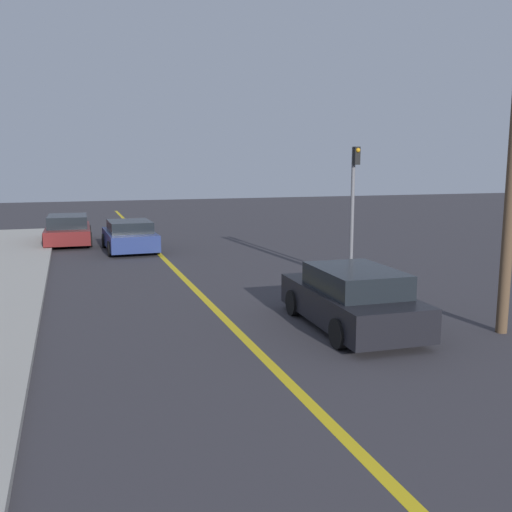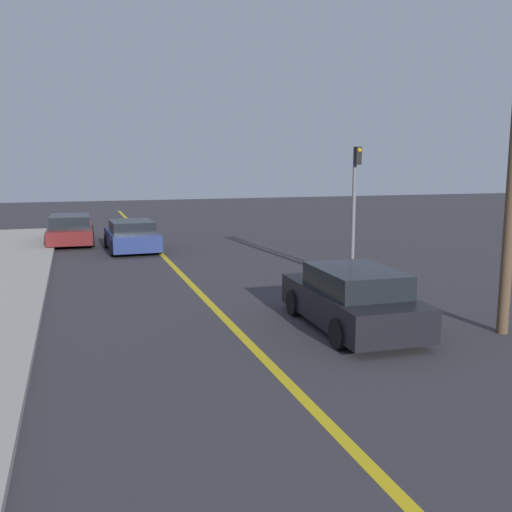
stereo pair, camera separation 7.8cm
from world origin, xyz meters
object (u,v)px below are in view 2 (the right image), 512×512
(traffic_light, at_px, (355,198))
(car_near_right_lane, at_px, (352,299))
(car_ahead_center, at_px, (132,236))
(car_far_distant, at_px, (70,230))

(traffic_light, bearing_deg, car_near_right_lane, -117.56)
(car_ahead_center, bearing_deg, traffic_light, -53.33)
(car_near_right_lane, relative_size, car_far_distant, 0.93)
(car_far_distant, bearing_deg, car_ahead_center, -49.47)
(traffic_light, bearing_deg, car_ahead_center, 128.25)
(car_near_right_lane, bearing_deg, traffic_light, 64.11)
(car_near_right_lane, distance_m, car_ahead_center, 13.36)
(car_far_distant, distance_m, traffic_light, 13.93)
(car_far_distant, bearing_deg, traffic_light, -50.18)
(car_near_right_lane, relative_size, car_ahead_center, 1.05)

